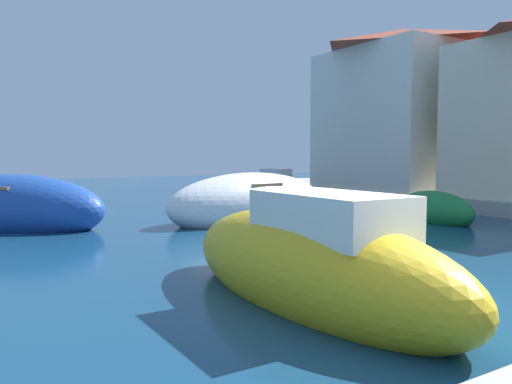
{
  "coord_description": "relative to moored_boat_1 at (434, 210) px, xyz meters",
  "views": [
    {
      "loc": [
        -5.05,
        -4.04,
        2.02
      ],
      "look_at": [
        3.36,
        9.57,
        0.82
      ],
      "focal_mm": 35.3,
      "sensor_mm": 36.0,
      "label": 1
    }
  ],
  "objects": [
    {
      "name": "ground",
      "position": [
        -7.62,
        -6.09,
        -0.33
      ],
      "size": [
        80.0,
        80.0,
        0.0
      ],
      "primitive_type": "plane",
      "color": "navy"
    },
    {
      "name": "moored_boat_4",
      "position": [
        -4.79,
        2.96,
        0.2
      ],
      "size": [
        6.02,
        2.98,
        1.9
      ],
      "rotation": [
        0.0,
        0.0,
        3.3
      ],
      "color": "white",
      "rests_on": "ground"
    },
    {
      "name": "moored_boat_6",
      "position": [
        -11.11,
        5.2,
        0.2
      ],
      "size": [
        5.4,
        5.49,
        1.91
      ],
      "rotation": [
        0.0,
        0.0,
        5.48
      ],
      "color": "#1E479E",
      "rests_on": "ground"
    },
    {
      "name": "moored_boat_7",
      "position": [
        -0.56,
        8.17,
        0.07
      ],
      "size": [
        2.21,
        3.64,
        1.64
      ],
      "rotation": [
        0.0,
        0.0,
        1.9
      ],
      "color": "gold",
      "rests_on": "ground"
    },
    {
      "name": "quayside_tree",
      "position": [
        5.02,
        1.86,
        2.95
      ],
      "size": [
        2.47,
        2.47,
        4.03
      ],
      "color": "brown",
      "rests_on": "quay_promenade"
    },
    {
      "name": "moored_boat_3",
      "position": [
        -8.43,
        -4.7,
        0.18
      ],
      "size": [
        1.85,
        5.54,
        1.89
      ],
      "rotation": [
        0.0,
        0.0,
        1.58
      ],
      "color": "gold",
      "rests_on": "ground"
    },
    {
      "name": "waterfront_building_annex",
      "position": [
        5.38,
        6.29,
        3.85
      ],
      "size": [
        6.11,
        6.59,
        7.25
      ],
      "color": "silver",
      "rests_on": "quay_promenade"
    },
    {
      "name": "moored_boat_1",
      "position": [
        0.0,
        0.0,
        0.0
      ],
      "size": [
        2.08,
        3.48,
        1.18
      ],
      "rotation": [
        0.0,
        0.0,
        1.32
      ],
      "color": "#197233",
      "rests_on": "ground"
    }
  ]
}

